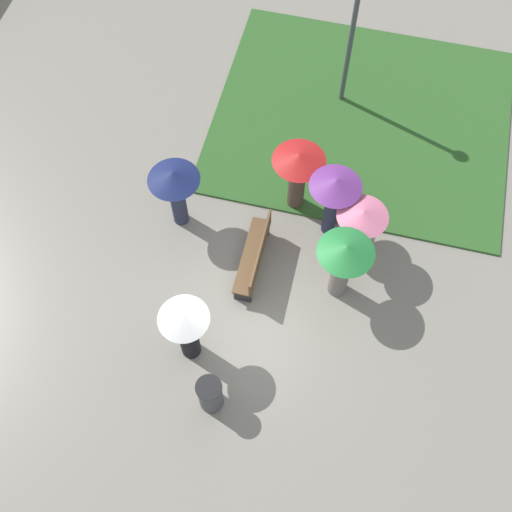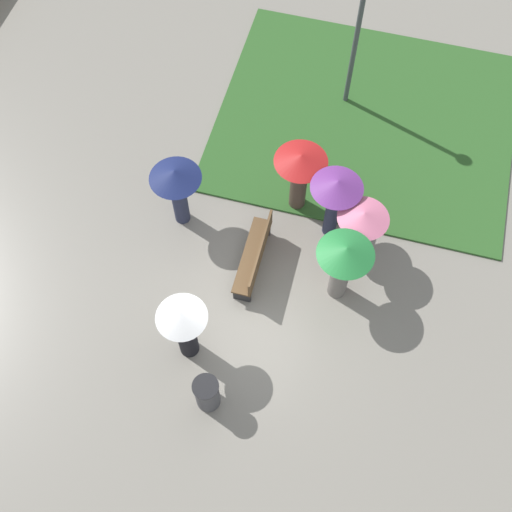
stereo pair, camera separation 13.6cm
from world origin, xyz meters
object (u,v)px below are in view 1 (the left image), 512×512
at_px(crowd_person_white, 186,327).
at_px(crowd_person_green, 344,260).
at_px(trash_bin, 210,395).
at_px(park_bench, 255,255).
at_px(crowd_person_pink, 361,224).
at_px(lamp_post, 354,19).
at_px(crowd_person_red, 298,170).
at_px(crowd_person_purple, 334,192).
at_px(crowd_person_navy, 175,185).

xyz_separation_m(crowd_person_white, crowd_person_green, (-2.07, 2.64, 0.07)).
bearing_deg(trash_bin, crowd_person_green, 147.11).
xyz_separation_m(park_bench, crowd_person_pink, (-0.81, 2.02, 0.80)).
xyz_separation_m(lamp_post, crowd_person_green, (5.27, 0.86, -1.23)).
relative_size(crowd_person_white, crowd_person_red, 1.03).
bearing_deg(crowd_person_red, crowd_person_green, 8.24).
height_order(crowd_person_white, crowd_person_purple, crowd_person_purple).
bearing_deg(trash_bin, crowd_person_pink, 151.67).
relative_size(park_bench, crowd_person_white, 0.99).
bearing_deg(crowd_person_navy, park_bench, 126.42).
bearing_deg(crowd_person_white, crowd_person_green, 88.90).
relative_size(park_bench, trash_bin, 1.94).
distance_m(park_bench, crowd_person_white, 2.47).
height_order(crowd_person_green, crowd_person_red, crowd_person_green).
bearing_deg(crowd_person_navy, crowd_person_purple, 157.30).
bearing_deg(crowd_person_navy, lamp_post, -155.49).
bearing_deg(crowd_person_purple, crowd_person_pink, 56.92).
bearing_deg(park_bench, crowd_person_purple, 133.20).
xyz_separation_m(park_bench, crowd_person_green, (0.13, 1.83, 0.86)).
height_order(crowd_person_pink, crowd_person_white, crowd_person_white).
relative_size(trash_bin, crowd_person_pink, 0.56).
height_order(lamp_post, trash_bin, lamp_post).
bearing_deg(crowd_person_red, crowd_person_navy, -93.20).
bearing_deg(crowd_person_red, park_bench, -41.93).
xyz_separation_m(crowd_person_navy, crowd_person_green, (0.89, 3.75, -0.02)).
height_order(trash_bin, crowd_person_green, crowd_person_green).
bearing_deg(crowd_person_pink, crowd_person_green, 162.09).
bearing_deg(crowd_person_pink, crowd_person_red, 50.25).
height_order(crowd_person_pink, crowd_person_red, crowd_person_red).
xyz_separation_m(lamp_post, crowd_person_white, (7.34, -1.78, -1.30)).
bearing_deg(crowd_person_green, park_bench, -117.71).
height_order(crowd_person_red, crowd_person_purple, crowd_person_purple).
bearing_deg(crowd_person_white, lamp_post, 127.14).
distance_m(crowd_person_red, crowd_person_purple, 1.01).
height_order(lamp_post, crowd_person_white, lamp_post).
distance_m(lamp_post, crowd_person_red, 3.60).
bearing_deg(crowd_person_red, trash_bin, -33.48).
bearing_deg(park_bench, crowd_person_navy, -111.99).
relative_size(crowd_person_green, crowd_person_purple, 0.97).
bearing_deg(crowd_person_pink, crowd_person_navy, 83.99).
xyz_separation_m(crowd_person_pink, crowd_person_green, (0.94, -0.19, 0.06)).
xyz_separation_m(park_bench, trash_bin, (3.14, -0.11, 0.02)).
xyz_separation_m(trash_bin, crowd_person_purple, (-4.44, 1.48, 0.99)).
bearing_deg(trash_bin, park_bench, 177.92).
relative_size(crowd_person_pink, crowd_person_red, 0.95).
bearing_deg(crowd_person_red, crowd_person_purple, 33.49).
distance_m(park_bench, crowd_person_green, 2.03).
bearing_deg(crowd_person_white, crowd_person_navy, 161.46).
bearing_deg(crowd_person_navy, trash_bin, 82.89).
relative_size(crowd_person_navy, crowd_person_white, 0.96).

